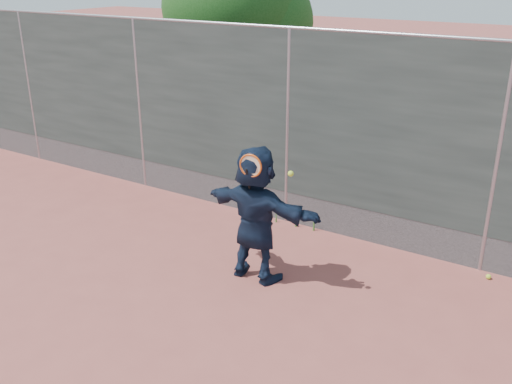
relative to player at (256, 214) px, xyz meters
The scene contains 7 objects.
ground 2.03m from the player, 107.07° to the right, with size 80.00×80.00×0.00m, color #9E4C42.
player is the anchor object (origin of this frame).
ball_ground 3.16m from the player, 30.69° to the left, with size 0.07×0.07×0.07m, color #BADF31.
fence 1.96m from the player, 106.89° to the left, with size 20.00×0.06×3.03m.
swing_action 0.73m from the player, 62.84° to the right, with size 0.69×0.14×0.51m.
tree_left 6.22m from the player, 125.11° to the left, with size 3.15×3.00×4.53m.
weed_clump 1.83m from the player, 98.30° to the left, with size 0.68×0.07×0.30m.
Camera 1 is at (4.03, -3.84, 3.82)m, focal length 40.00 mm.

